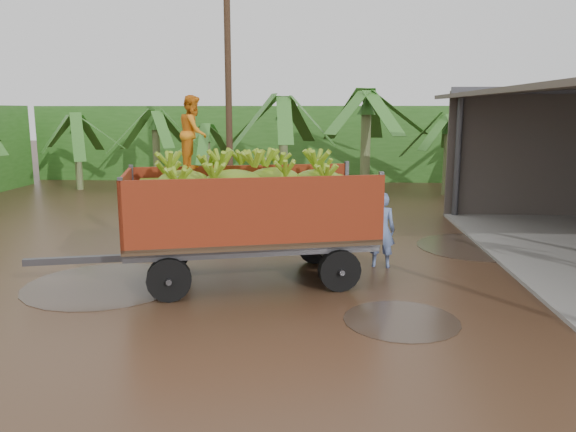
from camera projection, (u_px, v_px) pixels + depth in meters
The scene contains 6 objects.
ground at pixel (276, 261), 12.83m from camera, with size 100.00×100.00×0.00m, color black.
hedge_north at pixel (263, 142), 28.31m from camera, with size 22.00×3.00×3.60m, color #2D661E.
banana_trailer at pixel (248, 210), 11.17m from camera, with size 6.78×3.44×3.70m.
man_blue at pixel (381, 230), 12.22m from camera, with size 0.61×0.40×1.67m, color #6F89CA.
utility_pole at pixel (228, 88), 20.34m from camera, with size 1.20×0.24×8.28m.
banana_plants at pixel (158, 153), 19.10m from camera, with size 24.95×21.06×4.39m.
Camera 1 is at (1.03, -12.37, 3.40)m, focal length 35.00 mm.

